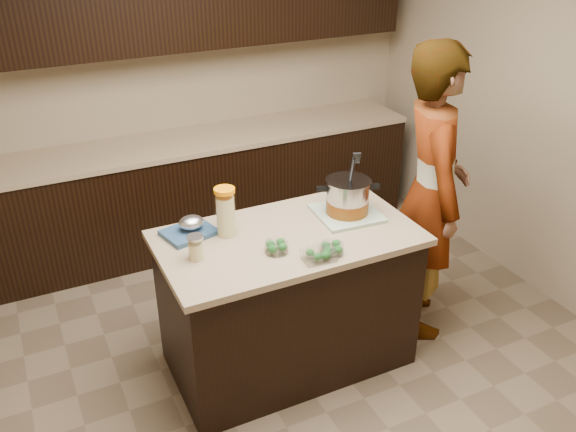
% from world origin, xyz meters
% --- Properties ---
extents(ground_plane, '(4.00, 4.00, 0.00)m').
position_xyz_m(ground_plane, '(0.00, 0.00, 0.00)').
color(ground_plane, brown).
rests_on(ground_plane, ground).
extents(room_shell, '(4.04, 4.04, 2.72)m').
position_xyz_m(room_shell, '(0.00, 0.00, 1.71)').
color(room_shell, tan).
rests_on(room_shell, ground).
extents(back_cabinets, '(3.60, 0.63, 2.33)m').
position_xyz_m(back_cabinets, '(0.00, 1.74, 0.94)').
color(back_cabinets, black).
rests_on(back_cabinets, ground).
extents(island, '(1.46, 0.81, 0.90)m').
position_xyz_m(island, '(0.00, 0.00, 0.45)').
color(island, black).
rests_on(island, ground).
extents(dish_towel, '(0.39, 0.39, 0.02)m').
position_xyz_m(dish_towel, '(0.42, 0.06, 0.91)').
color(dish_towel, '#5A865B').
rests_on(dish_towel, island).
extents(stock_pot, '(0.36, 0.34, 0.38)m').
position_xyz_m(stock_pot, '(0.42, 0.06, 1.01)').
color(stock_pot, '#B7B7BC').
rests_on(stock_pot, dish_towel).
extents(lemonade_pitcher, '(0.15, 0.15, 0.28)m').
position_xyz_m(lemonade_pitcher, '(-0.31, 0.16, 1.03)').
color(lemonade_pitcher, '#D5C782').
rests_on(lemonade_pitcher, island).
extents(mason_jar, '(0.12, 0.12, 0.14)m').
position_xyz_m(mason_jar, '(-0.54, -0.02, 0.96)').
color(mason_jar, '#D5C782').
rests_on(mason_jar, island).
extents(broccoli_tub_left, '(0.16, 0.16, 0.06)m').
position_xyz_m(broccoli_tub_left, '(-0.14, -0.14, 0.93)').
color(broccoli_tub_left, silver).
rests_on(broccoli_tub_left, island).
extents(broccoli_tub_right, '(0.15, 0.15, 0.06)m').
position_xyz_m(broccoli_tub_right, '(0.12, -0.28, 0.93)').
color(broccoli_tub_right, silver).
rests_on(broccoli_tub_right, island).
extents(broccoli_tub_rect, '(0.17, 0.13, 0.06)m').
position_xyz_m(broccoli_tub_rect, '(0.03, -0.31, 0.93)').
color(broccoli_tub_rect, silver).
rests_on(broccoli_tub_rect, island).
extents(blue_tray, '(0.32, 0.28, 0.10)m').
position_xyz_m(blue_tray, '(-0.49, 0.25, 0.94)').
color(blue_tray, navy).
rests_on(blue_tray, island).
extents(person, '(0.69, 0.82, 1.90)m').
position_xyz_m(person, '(0.98, -0.01, 0.95)').
color(person, gray).
rests_on(person, ground).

